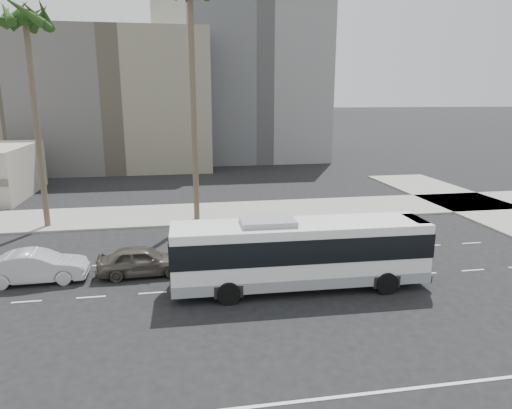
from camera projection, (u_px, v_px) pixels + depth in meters
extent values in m
plane|color=black|center=(268.00, 285.00, 24.24)|extent=(700.00, 700.00, 0.00)
cube|color=gray|center=(233.00, 212.00, 39.07)|extent=(120.00, 7.00, 0.15)
cube|color=#625E58|center=(120.00, 101.00, 63.25)|extent=(24.00, 18.00, 18.00)
cube|color=slate|center=(254.00, 74.00, 72.37)|extent=(20.00, 20.00, 26.00)
cube|color=beige|center=(178.00, 73.00, 258.32)|extent=(42.00, 42.00, 44.00)
cube|color=beige|center=(175.00, 1.00, 249.47)|extent=(26.00, 26.00, 32.00)
cube|color=slate|center=(266.00, 47.00, 243.97)|extent=(26.00, 26.00, 70.00)
cube|color=slate|center=(297.00, 61.00, 278.05)|extent=(22.00, 22.00, 60.00)
cube|color=white|center=(300.00, 251.00, 23.46)|extent=(13.12, 3.15, 2.93)
cube|color=black|center=(300.00, 243.00, 23.37)|extent=(13.18, 3.21, 1.24)
cube|color=gray|center=(299.00, 274.00, 23.76)|extent=(13.14, 3.19, 0.56)
cube|color=gray|center=(268.00, 223.00, 22.81)|extent=(2.74, 1.86, 0.34)
cube|color=#262628|center=(414.00, 221.00, 24.19)|extent=(0.72, 2.04, 0.34)
cylinder|color=black|center=(387.00, 283.00, 23.12)|extent=(1.13, 0.34, 1.13)
cylinder|color=black|center=(364.00, 263.00, 25.88)|extent=(1.13, 0.34, 1.13)
cylinder|color=black|center=(230.00, 294.00, 21.78)|extent=(1.13, 0.34, 1.13)
cylinder|color=black|center=(223.00, 272.00, 24.54)|extent=(1.13, 0.34, 1.13)
imported|color=#4E4840|center=(142.00, 261.00, 25.43)|extent=(2.11, 4.95, 1.67)
imported|color=silver|center=(37.00, 267.00, 24.47)|extent=(1.95, 5.23, 1.71)
cylinder|color=brown|center=(194.00, 112.00, 34.75)|extent=(0.47, 0.47, 17.14)
cylinder|color=brown|center=(37.00, 130.00, 33.06)|extent=(0.46, 0.46, 14.75)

